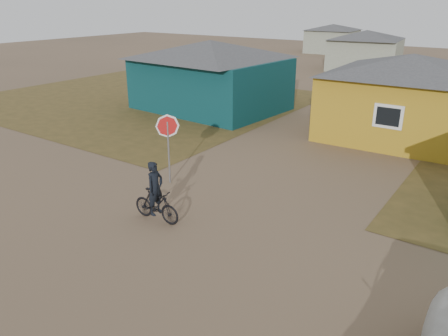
% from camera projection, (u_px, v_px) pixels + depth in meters
% --- Properties ---
extents(ground, '(120.00, 120.00, 0.00)m').
position_uv_depth(ground, '(165.00, 249.00, 11.51)').
color(ground, brown).
extents(grass_nw, '(20.00, 18.00, 0.00)m').
position_uv_depth(grass_nw, '(140.00, 99.00, 28.93)').
color(grass_nw, brown).
rests_on(grass_nw, ground).
extents(house_teal, '(8.93, 7.08, 4.00)m').
position_uv_depth(house_teal, '(210.00, 74.00, 25.64)').
color(house_teal, '#092E31').
rests_on(house_teal, ground).
extents(house_yellow, '(7.72, 6.76, 3.90)m').
position_uv_depth(house_yellow, '(408.00, 96.00, 20.16)').
color(house_yellow, '#AB821A').
rests_on(house_yellow, ground).
extents(house_pale_west, '(7.04, 6.15, 3.60)m').
position_uv_depth(house_pale_west, '(365.00, 50.00, 40.05)').
color(house_pale_west, gray).
rests_on(house_pale_west, ground).
extents(house_pale_north, '(6.28, 5.81, 3.40)m').
position_uv_depth(house_pale_north, '(332.00, 38.00, 53.54)').
color(house_pale_north, gray).
rests_on(house_pale_north, ground).
extents(stop_sign, '(0.76, 0.38, 2.51)m').
position_uv_depth(stop_sign, '(168.00, 133.00, 15.04)').
color(stop_sign, gray).
rests_on(stop_sign, ground).
extents(cyclist, '(1.66, 0.60, 1.85)m').
position_uv_depth(cyclist, '(156.00, 200.00, 12.77)').
color(cyclist, black).
rests_on(cyclist, ground).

